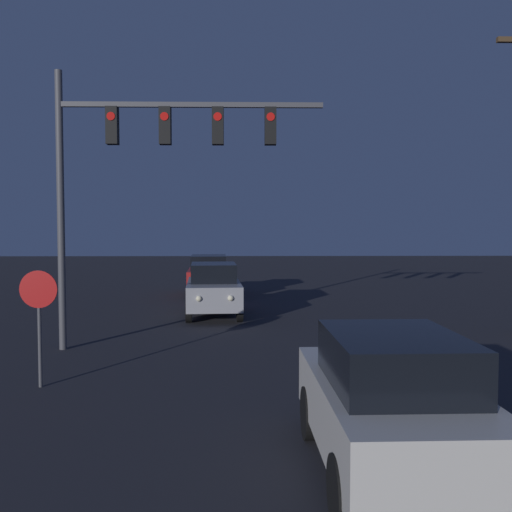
% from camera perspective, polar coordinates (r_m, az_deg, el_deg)
% --- Properties ---
extents(car_near, '(1.87, 4.03, 1.78)m').
position_cam_1_polar(car_near, '(7.28, 13.29, -13.99)').
color(car_near, beige).
rests_on(car_near, ground_plane).
extents(car_mid, '(2.03, 4.09, 1.78)m').
position_cam_1_polar(car_mid, '(19.38, -4.26, -3.29)').
color(car_mid, '#99999E').
rests_on(car_mid, ground_plane).
extents(car_far, '(1.95, 4.07, 1.78)m').
position_cam_1_polar(car_far, '(25.18, -4.75, -1.85)').
color(car_far, '#B21E1E').
rests_on(car_far, ground_plane).
extents(traffic_signal_mast, '(6.50, 0.30, 6.81)m').
position_cam_1_polar(traffic_signal_mast, '(14.36, -11.21, 9.95)').
color(traffic_signal_mast, '#4C4C51').
rests_on(traffic_signal_mast, ground_plane).
extents(stop_sign, '(0.71, 0.07, 2.21)m').
position_cam_1_polar(stop_sign, '(11.47, -20.89, -4.69)').
color(stop_sign, '#4C4C51').
rests_on(stop_sign, ground_plane).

